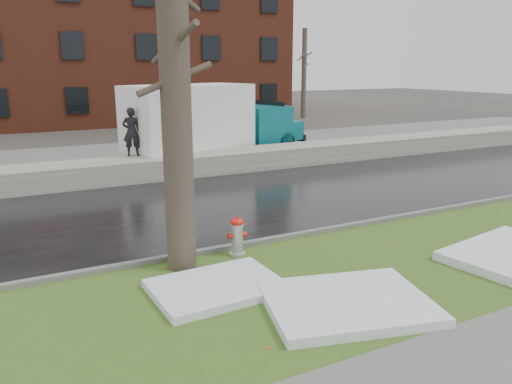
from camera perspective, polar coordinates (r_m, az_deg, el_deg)
name	(u,v)px	position (r m, az deg, el deg)	size (l,w,h in m)	color
ground	(271,263)	(10.12, 1.75, -8.10)	(120.00, 120.00, 0.00)	#47423D
verge	(305,286)	(9.13, 5.61, -10.61)	(60.00, 4.50, 0.04)	#32521B
road	(193,207)	(14.00, -7.19, -1.75)	(60.00, 7.00, 0.03)	black
parking_lot	(124,158)	(22.00, -14.88, 3.73)	(60.00, 9.00, 0.03)	slate
curb	(249,244)	(10.92, -0.80, -5.99)	(60.00, 0.15, 0.14)	slate
snowbank	(151,168)	(17.82, -11.90, 2.70)	(60.00, 1.60, 0.75)	#A8A49A
brick_building	(93,49)	(38.75, -18.13, 15.27)	(26.00, 12.00, 10.00)	maroon
bg_tree_right	(304,73)	(38.18, 5.50, 13.41)	(1.40, 1.62, 6.50)	brown
fire_hydrant	(237,235)	(10.25, -2.18, -4.89)	(0.41, 0.37, 0.84)	#AEB1B6
tree	(175,83)	(9.20, -9.22, 12.19)	(1.45, 1.72, 6.96)	brown
box_truck	(209,122)	(20.32, -5.34, 8.02)	(9.48, 4.34, 3.15)	black
worker	(132,132)	(18.09, -14.04, 6.69)	(0.62, 0.41, 1.70)	black
snow_patch_near	(347,303)	(8.39, 10.41, -12.37)	(2.60, 2.00, 0.16)	white
snow_patch_far	(217,287)	(8.85, -4.48, -10.76)	(2.20, 1.60, 0.14)	white
snow_patch_side	(512,254)	(11.48, 27.24, -6.29)	(2.80, 1.80, 0.18)	white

